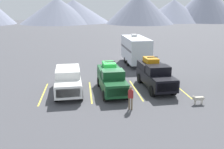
# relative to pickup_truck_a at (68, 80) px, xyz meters

# --- Properties ---
(ground_plane) EXTENTS (240.00, 240.00, 0.00)m
(ground_plane) POSITION_rel_pickup_truck_a_xyz_m (3.86, 0.24, -1.10)
(ground_plane) COLOR #47474C
(pickup_truck_a) EXTENTS (2.42, 5.71, 2.09)m
(pickup_truck_a) POSITION_rel_pickup_truck_a_xyz_m (0.00, 0.00, 0.00)
(pickup_truck_a) COLOR white
(pickup_truck_a) RESTS_ON ground
(pickup_truck_b) EXTENTS (2.25, 5.47, 2.50)m
(pickup_truck_b) POSITION_rel_pickup_truck_a_xyz_m (3.67, -0.32, 0.05)
(pickup_truck_b) COLOR #144723
(pickup_truck_b) RESTS_ON ground
(pickup_truck_c) EXTENTS (2.34, 5.62, 2.69)m
(pickup_truck_c) POSITION_rel_pickup_truck_a_xyz_m (7.66, 0.25, 0.14)
(pickup_truck_c) COLOR black
(pickup_truck_c) RESTS_ON ground
(lot_stripe_a) EXTENTS (0.12, 5.50, 0.01)m
(lot_stripe_a) POSITION_rel_pickup_truck_a_xyz_m (-2.11, -0.17, -1.09)
(lot_stripe_a) COLOR gold
(lot_stripe_a) RESTS_ON ground
(lot_stripe_b) EXTENTS (0.12, 5.50, 0.01)m
(lot_stripe_b) POSITION_rel_pickup_truck_a_xyz_m (1.87, -0.17, -1.09)
(lot_stripe_b) COLOR gold
(lot_stripe_b) RESTS_ON ground
(lot_stripe_c) EXTENTS (0.12, 5.50, 0.01)m
(lot_stripe_c) POSITION_rel_pickup_truck_a_xyz_m (5.85, -0.17, -1.09)
(lot_stripe_c) COLOR gold
(lot_stripe_c) RESTS_ON ground
(lot_stripe_d) EXTENTS (0.12, 5.50, 0.01)m
(lot_stripe_d) POSITION_rel_pickup_truck_a_xyz_m (9.84, -0.17, -1.09)
(lot_stripe_d) COLOR gold
(lot_stripe_d) RESTS_ON ground
(camper_trailer_a) EXTENTS (2.64, 7.78, 3.69)m
(camper_trailer_a) POSITION_rel_pickup_truck_a_xyz_m (7.94, 9.61, 0.85)
(camper_trailer_a) COLOR silver
(camper_trailer_a) RESTS_ON ground
(person_a) EXTENTS (0.37, 0.27, 1.73)m
(person_a) POSITION_rel_pickup_truck_a_xyz_m (4.55, -4.29, -0.10)
(person_a) COLOR #726047
(person_a) RESTS_ON ground
(dog) EXTENTS (1.03, 0.27, 0.68)m
(dog) POSITION_rel_pickup_truck_a_xyz_m (9.73, -3.95, -0.64)
(dog) COLOR beige
(dog) RESTS_ON ground
(mountain_ridge) EXTENTS (150.48, 43.92, 17.92)m
(mountain_ridge) POSITION_rel_pickup_truck_a_xyz_m (-7.59, 91.38, 6.43)
(mountain_ridge) COLOR gray
(mountain_ridge) RESTS_ON ground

